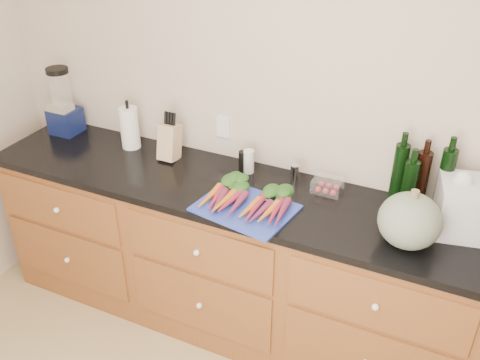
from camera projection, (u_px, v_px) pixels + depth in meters
The scene contains 15 objects.
wall_back at pixel (331, 114), 2.72m from camera, with size 4.10×0.05×2.60m, color beige.
cabinets at pixel (299, 280), 2.90m from camera, with size 3.60×0.64×0.90m.
countertop at pixel (305, 208), 2.66m from camera, with size 3.64×0.62×0.04m, color black.
cutting_board at pixel (245, 208), 2.62m from camera, with size 0.46×0.35×0.01m, color #283CAC.
carrots at pixel (249, 199), 2.63m from camera, with size 0.43×0.32×0.06m.
squash at pixel (410, 221), 2.32m from camera, with size 0.28×0.28×0.25m, color #5D6B59.
blender_appliance at pixel (63, 105), 3.27m from camera, with size 0.16×0.16×0.42m.
paper_towel at pixel (130, 128), 3.13m from camera, with size 0.11×0.11×0.25m, color white.
knife_block at pixel (170, 142), 3.02m from camera, with size 0.10×0.10×0.20m, color tan.
grinder_salt at pixel (249, 161), 2.90m from camera, with size 0.06×0.06×0.13m, color silver.
grinder_pepper at pixel (243, 161), 2.92m from camera, with size 0.05×0.05×0.12m, color black.
canister_chrome at pixel (295, 174), 2.81m from camera, with size 0.05×0.05×0.11m, color silver.
tomato_box at pixel (328, 185), 2.74m from camera, with size 0.15×0.12×0.07m, color white.
bottles at pixel (419, 180), 2.56m from camera, with size 0.28×0.14×0.34m.
grocery_bag at pixel (475, 209), 2.41m from camera, with size 0.33×0.26×0.24m, color silver, non-canonical shape.
Camera 1 is at (0.64, -0.84, 2.41)m, focal length 40.00 mm.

